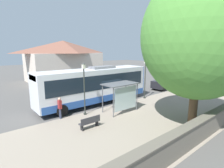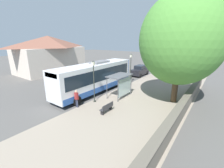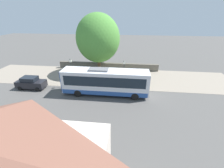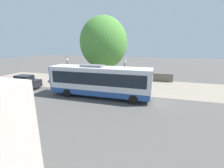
# 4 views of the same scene
# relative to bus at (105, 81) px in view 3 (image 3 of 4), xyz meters

# --- Properties ---
(ground_plane) EXTENTS (120.00, 120.00, 0.00)m
(ground_plane) POSITION_rel_bus_xyz_m (-1.59, -1.06, -1.95)
(ground_plane) COLOR #514F4C
(ground_plane) RESTS_ON ground
(sidewalk_plaza) EXTENTS (9.00, 44.00, 0.02)m
(sidewalk_plaza) POSITION_rel_bus_xyz_m (-6.09, -1.06, -1.94)
(sidewalk_plaza) COLOR gray
(sidewalk_plaza) RESTS_ON ground
(stone_wall) EXTENTS (0.60, 20.00, 1.35)m
(stone_wall) POSITION_rel_bus_xyz_m (-10.14, -1.06, -1.26)
(stone_wall) COLOR #6B6356
(stone_wall) RESTS_ON ground
(bus) EXTENTS (2.67, 11.74, 3.77)m
(bus) POSITION_rel_bus_xyz_m (0.00, 0.00, 0.00)
(bus) COLOR silver
(bus) RESTS_ON ground
(bus_shelter) EXTENTS (1.76, 3.06, 2.54)m
(bus_shelter) POSITION_rel_bus_xyz_m (-3.48, -0.37, 0.17)
(bus_shelter) COLOR #515459
(bus_shelter) RESTS_ON ground
(pedestrian) EXTENTS (0.34, 0.23, 1.75)m
(pedestrian) POSITION_rel_bus_xyz_m (-1.59, 4.45, -0.91)
(pedestrian) COLOR #2D3347
(pedestrian) RESTS_ON ground
(bench) EXTENTS (0.40, 1.53, 0.88)m
(bench) POSITION_rel_bus_xyz_m (-4.59, 3.58, -1.47)
(bench) COLOR #333338
(bench) RESTS_ON ground
(street_lamp_near) EXTENTS (0.28, 0.28, 4.39)m
(street_lamp_near) POSITION_rel_bus_xyz_m (-2.07, 2.48, 0.65)
(street_lamp_near) COLOR #2D332D
(street_lamp_near) RESTS_ON ground
(street_lamp_far) EXTENTS (0.28, 0.28, 4.46)m
(street_lamp_far) POSITION_rel_bus_xyz_m (-1.89, -5.37, 0.69)
(street_lamp_far) COLOR #2D332D
(street_lamp_far) RESTS_ON ground
(shade_tree) EXTENTS (7.83, 7.83, 10.62)m
(shade_tree) POSITION_rel_bus_xyz_m (-8.74, -2.56, 4.35)
(shade_tree) COLOR brown
(shade_tree) RESTS_ON ground
(parked_car_behind_bus) EXTENTS (1.87, 4.23, 1.86)m
(parked_car_behind_bus) POSITION_rel_bus_xyz_m (-0.46, -11.45, -1.04)
(parked_car_behind_bus) COLOR black
(parked_car_behind_bus) RESTS_ON ground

